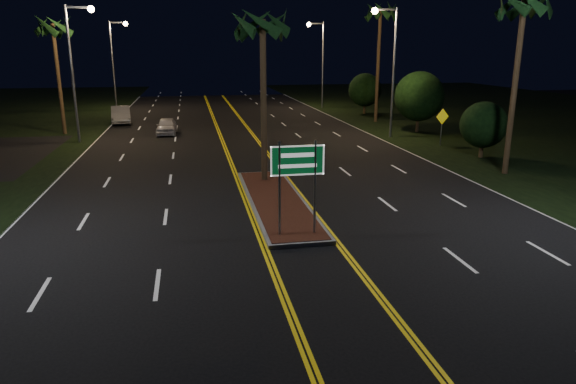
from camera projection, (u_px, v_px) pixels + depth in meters
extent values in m
plane|color=black|center=(317.00, 271.00, 14.85)|extent=(120.00, 120.00, 0.00)
cube|color=gray|center=(277.00, 201.00, 21.45)|extent=(2.25, 10.25, 0.15)
cube|color=#592819|center=(277.00, 199.00, 21.43)|extent=(2.00, 10.00, 0.02)
cylinder|color=gray|center=(280.00, 189.00, 16.92)|extent=(0.08, 0.08, 3.20)
cylinder|color=gray|center=(315.00, 187.00, 17.14)|extent=(0.08, 0.08, 3.20)
cube|color=#07471E|center=(297.00, 160.00, 16.77)|extent=(1.80, 0.04, 1.00)
cube|color=white|center=(298.00, 161.00, 16.75)|extent=(1.80, 0.01, 1.00)
cylinder|color=gray|center=(72.00, 76.00, 34.36)|extent=(0.18, 0.18, 9.00)
cube|color=gray|center=(78.00, 7.00, 33.34)|extent=(1.60, 0.12, 0.12)
sphere|color=#F9BC70|center=(91.00, 9.00, 33.51)|extent=(0.44, 0.44, 0.44)
cylinder|color=gray|center=(113.00, 66.00, 53.29)|extent=(0.18, 0.18, 9.00)
cube|color=gray|center=(117.00, 23.00, 52.27)|extent=(1.60, 0.12, 0.12)
sphere|color=#F9BC70|center=(125.00, 24.00, 52.44)|extent=(0.44, 0.44, 0.44)
cylinder|color=gray|center=(394.00, 74.00, 36.45)|extent=(0.18, 0.18, 9.00)
cube|color=gray|center=(386.00, 9.00, 35.14)|extent=(1.60, 0.12, 0.12)
sphere|color=#F9BC70|center=(375.00, 11.00, 35.02)|extent=(0.44, 0.44, 0.44)
cylinder|color=gray|center=(323.00, 66.00, 55.37)|extent=(0.18, 0.18, 9.00)
cube|color=gray|center=(316.00, 23.00, 54.06)|extent=(1.60, 0.12, 0.12)
sphere|color=#F9BC70|center=(309.00, 24.00, 53.94)|extent=(0.44, 0.44, 0.44)
cylinder|color=#382819|center=(264.00, 104.00, 23.78)|extent=(0.28, 0.28, 7.50)
cylinder|color=#382819|center=(59.00, 80.00, 37.96)|extent=(0.28, 0.28, 8.00)
cylinder|color=#382819|center=(514.00, 90.00, 25.43)|extent=(0.28, 0.28, 8.50)
cylinder|color=#382819|center=(378.00, 67.00, 44.28)|extent=(0.28, 0.28, 9.50)
cylinder|color=#382819|center=(481.00, 150.00, 30.41)|extent=(0.24, 0.24, 0.90)
sphere|color=black|center=(484.00, 125.00, 30.01)|extent=(2.70, 2.70, 2.70)
cylinder|color=#382819|center=(417.00, 124.00, 39.92)|extent=(0.24, 0.24, 1.26)
sphere|color=black|center=(419.00, 96.00, 39.36)|extent=(3.78, 3.78, 3.78)
cylinder|color=#382819|center=(364.00, 108.00, 51.26)|extent=(0.24, 0.24, 1.08)
sphere|color=black|center=(365.00, 90.00, 50.78)|extent=(3.24, 3.24, 3.24)
imported|color=silver|center=(167.00, 125.00, 38.77)|extent=(1.96, 4.31, 1.42)
imported|color=#9B9DA4|center=(121.00, 113.00, 44.49)|extent=(2.79, 5.35, 1.71)
cylinder|color=gray|center=(441.00, 130.00, 34.07)|extent=(0.07, 0.07, 2.12)
cube|color=yellow|center=(443.00, 117.00, 33.82)|extent=(1.00, 0.29, 1.02)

